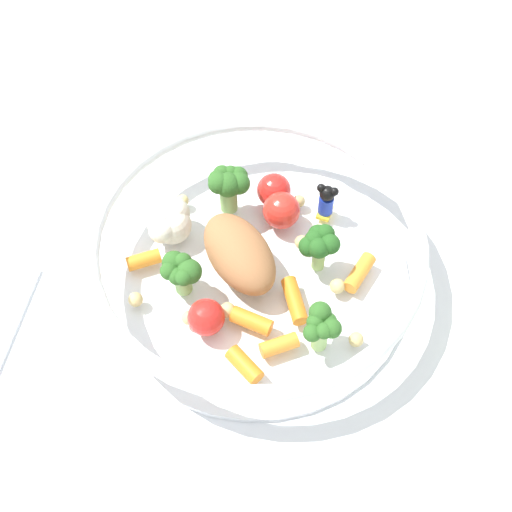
{
  "coord_description": "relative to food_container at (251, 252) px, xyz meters",
  "views": [
    {
      "loc": [
        0.14,
        -0.24,
        0.44
      ],
      "look_at": [
        0.02,
        0.01,
        0.03
      ],
      "focal_mm": 48.25,
      "sensor_mm": 36.0,
      "label": 1
    }
  ],
  "objects": [
    {
      "name": "ground_plane",
      "position": [
        -0.01,
        -0.02,
        -0.03
      ],
      "size": [
        2.4,
        2.4,
        0.0
      ],
      "primitive_type": "plane",
      "color": "white"
    },
    {
      "name": "food_container",
      "position": [
        0.0,
        0.0,
        0.0
      ],
      "size": [
        0.24,
        0.24,
        0.06
      ],
      "color": "white",
      "rests_on": "ground_plane"
    }
  ]
}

